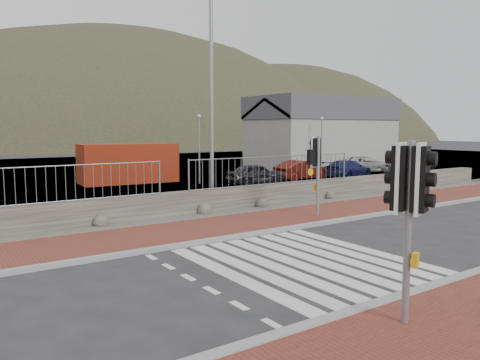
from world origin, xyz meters
TOP-DOWN VIEW (x-y plane):
  - ground at (0.00, 0.00)m, footprint 220.00×220.00m
  - sidewalk_far at (0.00, 4.50)m, footprint 40.00×3.00m
  - kerb_near at (0.00, -3.00)m, footprint 40.00×0.25m
  - kerb_far at (0.00, 3.00)m, footprint 40.00×0.25m
  - zebra_crossing at (-0.00, 0.00)m, footprint 4.62×5.60m
  - gravel_strip at (0.00, 6.50)m, footprint 40.00×1.50m
  - stone_wall at (0.00, 7.30)m, footprint 40.00×0.60m
  - railing at (0.00, 7.15)m, footprint 18.07×0.07m
  - quay at (0.00, 27.90)m, footprint 120.00×40.00m
  - harbor_building at (20.00, 19.90)m, footprint 12.20×6.20m
  - hills_backdrop at (6.74, 87.90)m, footprint 254.00×90.00m
  - traffic_signal_near at (-1.25, -3.82)m, footprint 0.51×0.41m
  - traffic_signal_far at (4.20, 3.98)m, footprint 0.71×0.26m
  - streetlight at (2.34, 8.07)m, footprint 1.90×0.57m
  - shipping_container at (2.72, 18.90)m, footprint 5.85×2.75m
  - car_a at (8.62, 13.74)m, footprint 3.73×1.80m
  - car_b at (12.48, 13.97)m, footprint 3.85×1.40m
  - car_c at (15.89, 13.24)m, footprint 4.37×2.49m
  - car_d at (19.68, 15.08)m, footprint 4.65×2.66m
  - car_e at (23.14, 13.15)m, footprint 3.88×1.77m

SIDE VIEW (x-z plane):
  - hills_backdrop at x=6.74m, z-range -73.05..26.95m
  - ground at x=0.00m, z-range 0.00..0.00m
  - quay at x=0.00m, z-range -0.25..0.25m
  - zebra_crossing at x=0.00m, z-range 0.00..0.01m
  - gravel_strip at x=0.00m, z-range 0.00..0.06m
  - sidewalk_far at x=0.00m, z-range 0.00..0.08m
  - kerb_near at x=0.00m, z-range -0.01..0.11m
  - kerb_far at x=0.00m, z-range -0.01..0.11m
  - stone_wall at x=0.00m, z-range 0.00..0.90m
  - car_c at x=15.89m, z-range 0.00..1.19m
  - car_d at x=19.68m, z-range 0.00..1.22m
  - car_a at x=8.62m, z-range 0.00..1.23m
  - car_b at x=12.48m, z-range 0.00..1.26m
  - car_e at x=23.14m, z-range 0.00..1.29m
  - shipping_container at x=2.72m, z-range 0.00..2.38m
  - railing at x=0.00m, z-range 1.21..2.43m
  - traffic_signal_far at x=4.20m, z-range 0.68..3.70m
  - traffic_signal_near at x=-1.25m, z-range 0.70..3.79m
  - harbor_building at x=20.00m, z-range 0.03..5.83m
  - streetlight at x=2.34m, z-range 0.57..9.61m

